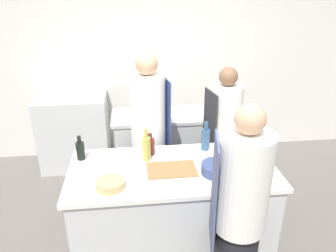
% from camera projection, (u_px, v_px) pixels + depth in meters
% --- Properties ---
extents(ground_plane, '(16.00, 16.00, 0.00)m').
position_uv_depth(ground_plane, '(172.00, 247.00, 3.26)').
color(ground_plane, '#605B56').
extents(wall_back, '(8.00, 0.06, 2.80)m').
position_uv_depth(wall_back, '(154.00, 60.00, 4.62)').
color(wall_back, silver).
rests_on(wall_back, ground_plane).
extents(prep_counter, '(1.83, 0.87, 0.92)m').
position_uv_depth(prep_counter, '(172.00, 210.00, 3.07)').
color(prep_counter, silver).
rests_on(prep_counter, ground_plane).
extents(pass_counter, '(1.67, 0.58, 0.92)m').
position_uv_depth(pass_counter, '(179.00, 146.00, 4.24)').
color(pass_counter, silver).
rests_on(pass_counter, ground_plane).
extents(oven_range, '(0.92, 0.61, 1.02)m').
position_uv_depth(oven_range, '(75.00, 132.00, 4.54)').
color(oven_range, silver).
rests_on(oven_range, ground_plane).
extents(chef_at_prep_near, '(0.41, 0.40, 1.75)m').
position_uv_depth(chef_at_prep_near, '(239.00, 218.00, 2.35)').
color(chef_at_prep_near, black).
rests_on(chef_at_prep_near, ground_plane).
extents(chef_at_stove, '(0.41, 0.39, 1.81)m').
position_uv_depth(chef_at_stove, '(149.00, 137.00, 3.50)').
color(chef_at_stove, black).
rests_on(chef_at_stove, ground_plane).
extents(chef_at_pass_far, '(0.38, 0.36, 1.64)m').
position_uv_depth(chef_at_pass_far, '(223.00, 140.00, 3.61)').
color(chef_at_pass_far, black).
rests_on(chef_at_pass_far, ground_plane).
extents(bottle_olive_oil, '(0.09, 0.09, 0.21)m').
position_uv_depth(bottle_olive_oil, '(150.00, 146.00, 3.09)').
color(bottle_olive_oil, '#5B2319').
rests_on(bottle_olive_oil, prep_counter).
extents(bottle_vinegar, '(0.08, 0.08, 0.23)m').
position_uv_depth(bottle_vinegar, '(80.00, 150.00, 2.99)').
color(bottle_vinegar, black).
rests_on(bottle_vinegar, prep_counter).
extents(bottle_wine, '(0.08, 0.08, 0.31)m').
position_uv_depth(bottle_wine, '(146.00, 148.00, 2.96)').
color(bottle_wine, '#B2A84C').
rests_on(bottle_wine, prep_counter).
extents(bottle_cooking_oil, '(0.08, 0.08, 0.29)m').
position_uv_depth(bottle_cooking_oil, '(205.00, 139.00, 3.16)').
color(bottle_cooking_oil, '#2D5175').
rests_on(bottle_cooking_oil, prep_counter).
extents(bottle_sauce, '(0.09, 0.09, 0.18)m').
position_uv_depth(bottle_sauce, '(238.00, 177.00, 2.62)').
color(bottle_sauce, silver).
rests_on(bottle_sauce, prep_counter).
extents(bowl_mixing_large, '(0.23, 0.23, 0.06)m').
position_uv_depth(bowl_mixing_large, '(110.00, 184.00, 2.60)').
color(bowl_mixing_large, tan).
rests_on(bowl_mixing_large, prep_counter).
extents(bowl_prep_small, '(0.17, 0.17, 0.08)m').
position_uv_depth(bowl_prep_small, '(239.00, 161.00, 2.92)').
color(bowl_prep_small, '#B7BABC').
rests_on(bowl_prep_small, prep_counter).
extents(bowl_ceramic_blue, '(0.27, 0.27, 0.09)m').
position_uv_depth(bowl_ceramic_blue, '(217.00, 169.00, 2.79)').
color(bowl_ceramic_blue, navy).
rests_on(bowl_ceramic_blue, prep_counter).
extents(bowl_wooden_salad, '(0.22, 0.22, 0.07)m').
position_uv_depth(bowl_wooden_salad, '(239.00, 150.00, 3.12)').
color(bowl_wooden_salad, white).
rests_on(bowl_wooden_salad, prep_counter).
extents(cutting_board, '(0.43, 0.27, 0.01)m').
position_uv_depth(cutting_board, '(171.00, 169.00, 2.85)').
color(cutting_board, olive).
rests_on(cutting_board, prep_counter).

